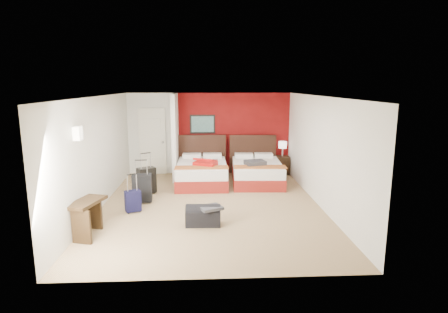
{
  "coord_description": "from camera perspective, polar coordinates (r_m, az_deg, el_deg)",
  "views": [
    {
      "loc": [
        -0.09,
        -8.11,
        2.77
      ],
      "look_at": [
        0.34,
        0.8,
        1.0
      ],
      "focal_mm": 29.47,
      "sensor_mm": 36.0,
      "label": 1
    }
  ],
  "objects": [
    {
      "name": "entry_door",
      "position": [
        11.56,
        -11.02,
        2.33
      ],
      "size": [
        0.82,
        0.06,
        2.05
      ],
      "primitive_type": "cube",
      "color": "silver",
      "rests_on": "ground"
    },
    {
      "name": "bed_right",
      "position": [
        10.47,
        5.13,
        -2.52
      ],
      "size": [
        1.45,
        2.01,
        0.58
      ],
      "primitive_type": "cube",
      "rotation": [
        0.0,
        0.0,
        -0.05
      ],
      "color": "silver",
      "rests_on": "ground"
    },
    {
      "name": "nightstand",
      "position": [
        11.57,
        8.99,
        -1.32
      ],
      "size": [
        0.42,
        0.42,
        0.57
      ],
      "primitive_type": "cube",
      "rotation": [
        0.0,
        0.0,
        0.02
      ],
      "color": "black",
      "rests_on": "ground"
    },
    {
      "name": "red_suitcase_open",
      "position": [
        10.17,
        -2.91,
        -0.85
      ],
      "size": [
        0.88,
        0.99,
        0.1
      ],
      "primitive_type": "cube",
      "rotation": [
        0.0,
        0.0,
        -0.42
      ],
      "color": "red",
      "rests_on": "bed_left"
    },
    {
      "name": "bed_left",
      "position": [
        10.34,
        -3.44,
        -2.63
      ],
      "size": [
        1.39,
        1.98,
        0.59
      ],
      "primitive_type": "cube",
      "rotation": [
        0.0,
        0.0,
        -0.0
      ],
      "color": "silver",
      "rests_on": "ground"
    },
    {
      "name": "duffel_bag",
      "position": [
        7.41,
        -3.24,
        -9.28
      ],
      "size": [
        0.7,
        0.39,
        0.35
      ],
      "primitive_type": "cube",
      "rotation": [
        0.0,
        0.0,
        -0.04
      ],
      "color": "black",
      "rests_on": "ground"
    },
    {
      "name": "desk",
      "position": [
        7.29,
        -20.44,
        -8.97
      ],
      "size": [
        0.61,
        0.89,
        0.68
      ],
      "primitive_type": "cube",
      "rotation": [
        0.0,
        0.0,
        -0.28
      ],
      "color": "#301F10",
      "rests_on": "ground"
    },
    {
      "name": "jacket_draped",
      "position": [
        7.3,
        -2.07,
        -7.92
      ],
      "size": [
        0.53,
        0.5,
        0.06
      ],
      "primitive_type": "cube",
      "rotation": [
        0.0,
        0.0,
        0.43
      ],
      "color": "#39393E",
      "rests_on": "duffel_bag"
    },
    {
      "name": "table_lamp",
      "position": [
        11.47,
        9.07,
        1.18
      ],
      "size": [
        0.32,
        0.32,
        0.46
      ],
      "primitive_type": "cylinder",
      "rotation": [
        0.0,
        0.0,
        0.31
      ],
      "color": "white",
      "rests_on": "nightstand"
    },
    {
      "name": "ground",
      "position": [
        8.57,
        -2.05,
        -7.64
      ],
      "size": [
        6.5,
        6.5,
        0.0
      ],
      "primitive_type": "plane",
      "color": "tan",
      "rests_on": "ground"
    },
    {
      "name": "room_walls",
      "position": [
        9.74,
        -10.51,
        2.09
      ],
      "size": [
        5.02,
        6.52,
        2.5
      ],
      "color": "silver",
      "rests_on": "ground"
    },
    {
      "name": "red_accent_panel",
      "position": [
        11.47,
        1.44,
        3.6
      ],
      "size": [
        3.5,
        0.04,
        2.5
      ],
      "primitive_type": "cube",
      "color": "maroon",
      "rests_on": "ground"
    },
    {
      "name": "suitcase_black",
      "position": [
        9.58,
        -11.92,
        -3.8
      ],
      "size": [
        0.51,
        0.46,
        0.65
      ],
      "primitive_type": "cube",
      "rotation": [
        0.0,
        0.0,
        0.57
      ],
      "color": "black",
      "rests_on": "ground"
    },
    {
      "name": "jacket_bundle",
      "position": [
        10.08,
        4.84,
        -0.98
      ],
      "size": [
        0.61,
        0.53,
        0.13
      ],
      "primitive_type": "cube",
      "rotation": [
        0.0,
        0.0,
        0.23
      ],
      "color": "#3D3D42",
      "rests_on": "bed_right"
    },
    {
      "name": "suitcase_navy",
      "position": [
        8.33,
        -13.94,
        -6.89
      ],
      "size": [
        0.38,
        0.32,
        0.46
      ],
      "primitive_type": "cube",
      "rotation": [
        0.0,
        0.0,
        0.44
      ],
      "color": "black",
      "rests_on": "ground"
    },
    {
      "name": "partition_wall",
      "position": [
        10.86,
        -7.58,
        3.08
      ],
      "size": [
        0.12,
        1.2,
        2.5
      ],
      "primitive_type": "cube",
      "color": "silver",
      "rests_on": "ground"
    },
    {
      "name": "suitcase_charcoal",
      "position": [
        8.92,
        -12.58,
        -4.96
      ],
      "size": [
        0.46,
        0.31,
        0.65
      ],
      "primitive_type": "cube",
      "rotation": [
        0.0,
        0.0,
        0.08
      ],
      "color": "black",
      "rests_on": "ground"
    }
  ]
}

